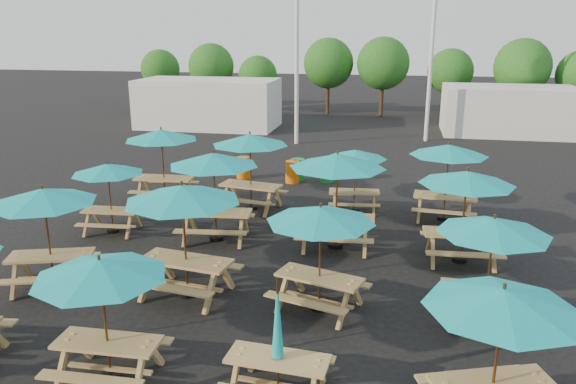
% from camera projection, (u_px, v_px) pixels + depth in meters
% --- Properties ---
extents(ground, '(120.00, 120.00, 0.00)m').
position_uv_depth(ground, '(277.00, 247.00, 15.04)').
color(ground, black).
rests_on(ground, ground).
extents(picnic_unit_1, '(2.86, 2.86, 2.33)m').
position_uv_depth(picnic_unit_1, '(44.00, 201.00, 12.16)').
color(picnic_unit_1, '#A17847').
rests_on(picnic_unit_1, ground).
extents(picnic_unit_2, '(2.13, 2.13, 2.04)m').
position_uv_depth(picnic_unit_2, '(108.00, 172.00, 15.63)').
color(picnic_unit_2, '#A17847').
rests_on(picnic_unit_2, ground).
extents(picnic_unit_3, '(2.54, 2.54, 2.47)m').
position_uv_depth(picnic_unit_3, '(161.00, 138.00, 18.47)').
color(picnic_unit_3, '#A17847').
rests_on(picnic_unit_3, ground).
extents(picnic_unit_4, '(2.18, 2.18, 2.18)m').
position_uv_depth(picnic_unit_4, '(101.00, 275.00, 8.81)').
color(picnic_unit_4, '#A17847').
rests_on(picnic_unit_4, ground).
extents(picnic_unit_5, '(2.81, 2.81, 2.52)m').
position_uv_depth(picnic_unit_5, '(183.00, 199.00, 11.70)').
color(picnic_unit_5, '#A17847').
rests_on(picnic_unit_5, ground).
extents(picnic_unit_6, '(2.67, 2.67, 2.48)m').
position_uv_depth(picnic_unit_6, '(214.00, 164.00, 14.94)').
color(picnic_unit_6, '#A17847').
rests_on(picnic_unit_6, ground).
extents(picnic_unit_7, '(2.82, 2.82, 2.48)m').
position_uv_depth(picnic_unit_7, '(250.00, 143.00, 17.58)').
color(picnic_unit_7, '#A17847').
rests_on(picnic_unit_7, ground).
extents(picnic_unit_8, '(1.71, 1.52, 2.06)m').
position_uv_depth(picnic_unit_8, '(278.00, 349.00, 8.70)').
color(picnic_unit_8, '#A17847').
rests_on(picnic_unit_8, ground).
extents(picnic_unit_9, '(2.76, 2.76, 2.26)m').
position_uv_depth(picnic_unit_9, '(320.00, 220.00, 11.14)').
color(picnic_unit_9, '#A17847').
rests_on(picnic_unit_9, ground).
extents(picnic_unit_10, '(2.62, 2.62, 2.57)m').
position_uv_depth(picnic_unit_10, '(337.00, 166.00, 14.38)').
color(picnic_unit_10, '#A17847').
rests_on(picnic_unit_10, ground).
extents(picnic_unit_11, '(2.16, 2.16, 2.03)m').
position_uv_depth(picnic_unit_11, '(355.00, 157.00, 17.48)').
color(picnic_unit_11, '#A17847').
rests_on(picnic_unit_11, ground).
extents(picnic_unit_12, '(2.80, 2.80, 2.24)m').
position_uv_depth(picnic_unit_12, '(502.00, 306.00, 7.69)').
color(picnic_unit_12, '#A17847').
rests_on(picnic_unit_12, ground).
extents(picnic_unit_13, '(2.22, 2.22, 2.20)m').
position_uv_depth(picnic_unit_13, '(493.00, 231.00, 10.63)').
color(picnic_unit_13, '#A17847').
rests_on(picnic_unit_13, ground).
extents(picnic_unit_14, '(2.44, 2.44, 2.36)m').
position_uv_depth(picnic_unit_14, '(467.00, 182.00, 13.51)').
color(picnic_unit_14, '#A17847').
rests_on(picnic_unit_14, ground).
extents(picnic_unit_15, '(2.51, 2.51, 2.37)m').
position_uv_depth(picnic_unit_15, '(449.00, 154.00, 16.59)').
color(picnic_unit_15, '#A17847').
rests_on(picnic_unit_15, ground).
extents(waste_bin_0, '(0.52, 0.52, 0.84)m').
position_uv_depth(waste_bin_0, '(243.00, 168.00, 21.86)').
color(waste_bin_0, orange).
rests_on(waste_bin_0, ground).
extents(waste_bin_1, '(0.52, 0.52, 0.84)m').
position_uv_depth(waste_bin_1, '(292.00, 172.00, 21.21)').
color(waste_bin_1, orange).
rests_on(waste_bin_1, ground).
extents(waste_bin_2, '(0.52, 0.52, 0.84)m').
position_uv_depth(waste_bin_2, '(298.00, 170.00, 21.55)').
color(waste_bin_2, '#198A2B').
rests_on(waste_bin_2, ground).
extents(waste_bin_3, '(0.52, 0.52, 0.84)m').
position_uv_depth(waste_bin_3, '(327.00, 171.00, 21.35)').
color(waste_bin_3, '#198A2B').
rests_on(waste_bin_3, ground).
extents(mast_0, '(0.20, 0.20, 12.00)m').
position_uv_depth(mast_0, '(297.00, 21.00, 26.93)').
color(mast_0, silver).
rests_on(mast_0, ground).
extents(mast_1, '(0.20, 0.20, 12.00)m').
position_uv_depth(mast_1, '(434.00, 21.00, 27.62)').
color(mast_1, silver).
rests_on(mast_1, ground).
extents(event_tent_0, '(8.00, 4.00, 2.80)m').
position_uv_depth(event_tent_0, '(209.00, 103.00, 33.09)').
color(event_tent_0, silver).
rests_on(event_tent_0, ground).
extents(event_tent_1, '(7.00, 4.00, 2.60)m').
position_uv_depth(event_tent_1, '(509.00, 110.00, 30.94)').
color(event_tent_1, silver).
rests_on(event_tent_1, ground).
extents(tree_0, '(2.80, 2.80, 4.24)m').
position_uv_depth(tree_0, '(160.00, 69.00, 40.63)').
color(tree_0, '#382314').
rests_on(tree_0, ground).
extents(tree_1, '(3.11, 3.11, 4.72)m').
position_uv_depth(tree_1, '(211.00, 66.00, 38.48)').
color(tree_1, '#382314').
rests_on(tree_1, ground).
extents(tree_2, '(2.59, 2.59, 3.93)m').
position_uv_depth(tree_2, '(258.00, 75.00, 37.78)').
color(tree_2, '#382314').
rests_on(tree_2, ground).
extents(tree_3, '(3.36, 3.36, 5.09)m').
position_uv_depth(tree_3, '(328.00, 63.00, 37.71)').
color(tree_3, '#382314').
rests_on(tree_3, ground).
extents(tree_4, '(3.41, 3.41, 5.17)m').
position_uv_depth(tree_4, '(383.00, 63.00, 36.59)').
color(tree_4, '#382314').
rests_on(tree_4, ground).
extents(tree_5, '(2.94, 2.94, 4.45)m').
position_uv_depth(tree_5, '(451.00, 72.00, 36.33)').
color(tree_5, '#382314').
rests_on(tree_5, ground).
extents(tree_6, '(3.38, 3.38, 5.13)m').
position_uv_depth(tree_6, '(522.00, 67.00, 33.79)').
color(tree_6, '#382314').
rests_on(tree_6, ground).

